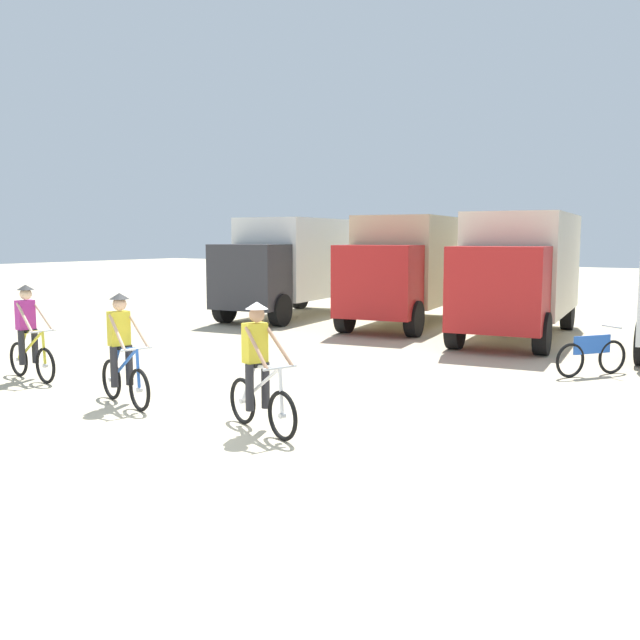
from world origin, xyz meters
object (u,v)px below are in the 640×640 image
(cyclist_cowboy_hat, at_px, (122,353))
(box_truck_cream_rv, at_px, (520,268))
(box_truck_tan_camper, at_px, (409,264))
(box_truck_white_box, at_px, (294,262))
(bicycle_spare, at_px, (592,356))
(cyclist_orange_shirt, at_px, (29,336))
(cyclist_near_camera, at_px, (259,372))

(cyclist_cowboy_hat, bearing_deg, box_truck_cream_rv, 74.68)
(box_truck_tan_camper, relative_size, cyclist_cowboy_hat, 3.85)
(box_truck_white_box, bearing_deg, box_truck_tan_camper, 1.63)
(cyclist_cowboy_hat, height_order, bicycle_spare, cyclist_cowboy_hat)
(bicycle_spare, bearing_deg, box_truck_tan_camper, 140.28)
(box_truck_white_box, height_order, cyclist_cowboy_hat, box_truck_white_box)
(cyclist_orange_shirt, height_order, bicycle_spare, cyclist_orange_shirt)
(box_truck_cream_rv, height_order, cyclist_orange_shirt, box_truck_cream_rv)
(box_truck_white_box, xyz_separation_m, cyclist_orange_shirt, (2.02, -11.62, -1.03))
(cyclist_cowboy_hat, relative_size, bicycle_spare, 1.26)
(cyclist_orange_shirt, height_order, cyclist_near_camera, same)
(box_truck_tan_camper, xyz_separation_m, bicycle_spare, (6.62, -5.50, -1.48))
(box_truck_cream_rv, height_order, bicycle_spare, box_truck_cream_rv)
(cyclist_orange_shirt, bearing_deg, cyclist_near_camera, -3.87)
(cyclist_orange_shirt, xyz_separation_m, cyclist_cowboy_hat, (3.05, -0.38, 0.00))
(box_truck_tan_camper, height_order, cyclist_orange_shirt, box_truck_tan_camper)
(box_truck_white_box, distance_m, cyclist_cowboy_hat, 13.07)
(box_truck_white_box, height_order, bicycle_spare, box_truck_white_box)
(cyclist_orange_shirt, distance_m, bicycle_spare, 10.89)
(box_truck_tan_camper, xyz_separation_m, cyclist_cowboy_hat, (0.75, -12.12, -1.03))
(cyclist_near_camera, xyz_separation_m, bicycle_spare, (3.06, 6.63, -0.45))
(box_truck_tan_camper, relative_size, cyclist_orange_shirt, 3.85)
(cyclist_cowboy_hat, bearing_deg, box_truck_tan_camper, 93.55)
(bicycle_spare, bearing_deg, cyclist_near_camera, -114.78)
(box_truck_tan_camper, height_order, cyclist_near_camera, box_truck_tan_camper)
(cyclist_orange_shirt, bearing_deg, cyclist_cowboy_hat, -7.14)
(box_truck_white_box, bearing_deg, box_truck_cream_rv, -6.29)
(box_truck_cream_rv, bearing_deg, bicycle_spare, -57.77)
(box_truck_tan_camper, height_order, box_truck_cream_rv, same)
(cyclist_near_camera, bearing_deg, box_truck_tan_camper, 106.35)
(box_truck_white_box, distance_m, box_truck_tan_camper, 4.32)
(box_truck_white_box, relative_size, cyclist_orange_shirt, 3.82)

